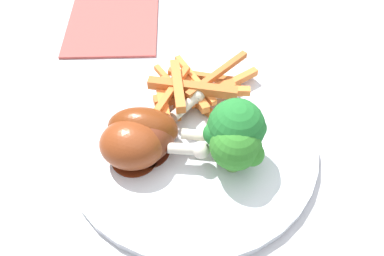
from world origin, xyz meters
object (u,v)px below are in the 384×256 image
at_px(broccoli_floret_middle, 238,146).
at_px(broccoli_floret_back, 236,128).
at_px(chicken_drumstick_near, 135,145).
at_px(chicken_drumstick_extra, 150,137).
at_px(carrot_fries_pile, 193,89).
at_px(chicken_drumstick_far, 147,130).
at_px(dinner_plate, 192,142).
at_px(broccoli_floret_front, 231,133).
at_px(dining_table, 168,179).

relative_size(broccoli_floret_middle, broccoli_floret_back, 0.85).
distance_m(broccoli_floret_middle, chicken_drumstick_near, 0.11).
bearing_deg(chicken_drumstick_extra, carrot_fries_pile, -113.99).
bearing_deg(chicken_drumstick_far, broccoli_floret_back, 178.45).
distance_m(dinner_plate, broccoli_floret_front, 0.07).
distance_m(broccoli_floret_front, broccoli_floret_middle, 0.02).
bearing_deg(broccoli_floret_back, chicken_drumstick_extra, 2.76).
bearing_deg(broccoli_floret_back, carrot_fries_pile, -54.47).
distance_m(dinner_plate, chicken_drumstick_near, 0.07).
relative_size(chicken_drumstick_near, chicken_drumstick_far, 0.88).
bearing_deg(chicken_drumstick_far, carrot_fries_pile, -118.68).
bearing_deg(chicken_drumstick_extra, chicken_drumstick_near, 49.05).
xyz_separation_m(broccoli_floret_front, broccoli_floret_middle, (-0.01, 0.01, -0.00)).
relative_size(broccoli_floret_front, broccoli_floret_middle, 0.99).
xyz_separation_m(broccoli_floret_front, carrot_fries_pile, (0.05, -0.08, -0.02)).
distance_m(broccoli_floret_back, chicken_drumstick_near, 0.11).
bearing_deg(chicken_drumstick_extra, broccoli_floret_front, -178.45).
height_order(dining_table, dinner_plate, dinner_plate).
xyz_separation_m(broccoli_floret_back, chicken_drumstick_near, (0.11, 0.02, -0.02)).
bearing_deg(carrot_fries_pile, broccoli_floret_front, 122.14).
bearing_deg(chicken_drumstick_far, dining_table, -102.44).
xyz_separation_m(broccoli_floret_middle, chicken_drumstick_extra, (0.10, -0.01, -0.02)).
xyz_separation_m(chicken_drumstick_near, chicken_drumstick_far, (-0.01, -0.02, 0.00)).
bearing_deg(broccoli_floret_front, chicken_drumstick_far, -2.95).
distance_m(broccoli_floret_front, chicken_drumstick_near, 0.10).
bearing_deg(broccoli_floret_back, dining_table, -25.38).
distance_m(chicken_drumstick_near, chicken_drumstick_far, 0.02).
height_order(dining_table, chicken_drumstick_near, chicken_drumstick_near).
height_order(broccoli_floret_front, broccoli_floret_middle, same).
bearing_deg(chicken_drumstick_near, broccoli_floret_front, -170.14).
relative_size(broccoli_floret_back, chicken_drumstick_far, 0.57).
bearing_deg(chicken_drumstick_near, broccoli_floret_middle, -178.20).
bearing_deg(broccoli_floret_front, dinner_plate, -22.09).
relative_size(broccoli_floret_middle, chicken_drumstick_extra, 0.50).
xyz_separation_m(broccoli_floret_back, chicken_drumstick_extra, (0.09, 0.00, -0.02)).
height_order(dinner_plate, broccoli_floret_back, broccoli_floret_back).
bearing_deg(broccoli_floret_middle, dinner_plate, -31.32).
bearing_deg(chicken_drumstick_extra, dinner_plate, -155.37).
bearing_deg(dining_table, dinner_plate, 146.27).
bearing_deg(broccoli_floret_front, chicken_drumstick_extra, 1.55).
distance_m(carrot_fries_pile, chicken_drumstick_extra, 0.09).
xyz_separation_m(dining_table, chicken_drumstick_far, (0.01, 0.04, 0.16)).
relative_size(dining_table, broccoli_floret_front, 13.94).
distance_m(broccoli_floret_back, chicken_drumstick_extra, 0.10).
relative_size(broccoli_floret_back, chicken_drumstick_near, 0.64).
xyz_separation_m(broccoli_floret_front, chicken_drumstick_far, (0.09, -0.00, -0.01)).
height_order(carrot_fries_pile, chicken_drumstick_far, chicken_drumstick_far).
relative_size(dining_table, chicken_drumstick_extra, 6.88).
xyz_separation_m(broccoli_floret_middle, chicken_drumstick_far, (0.10, -0.02, -0.01)).
bearing_deg(broccoli_floret_back, broccoli_floret_middle, 101.10).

